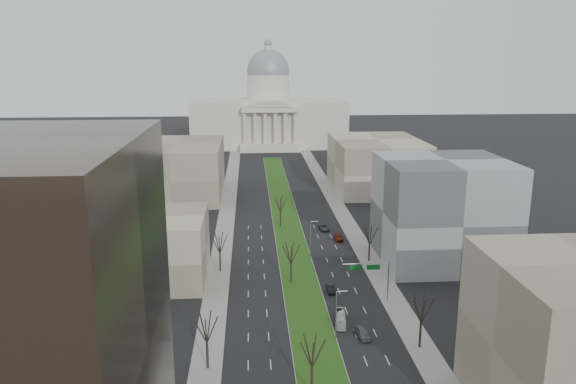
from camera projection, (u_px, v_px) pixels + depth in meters
name	position (u px, v px, depth m)	size (l,w,h in m)	color
ground	(288.00, 227.00, 157.26)	(600.00, 600.00, 0.00)	black
median	(288.00, 228.00, 156.26)	(8.00, 222.03, 0.20)	#999993
sidewalk_left	(221.00, 260.00, 131.85)	(5.00, 330.00, 0.15)	gray
sidewalk_right	(368.00, 257.00, 134.18)	(5.00, 330.00, 0.15)	gray
capitol	(269.00, 115.00, 298.38)	(80.00, 46.00, 55.00)	beige
building_beige_left	(144.00, 248.00, 119.49)	(26.00, 22.00, 14.00)	gray
building_grey_right	(442.00, 211.00, 129.54)	(28.00, 26.00, 24.00)	#575A5C
building_far_left	(178.00, 169.00, 191.57)	(30.00, 40.00, 18.00)	gray
building_far_right	(376.00, 164.00, 201.08)	(30.00, 40.00, 18.00)	gray
tree_left_mid	(206.00, 327.00, 84.68)	(5.40, 5.40, 9.72)	black
tree_left_far	(220.00, 242.00, 123.48)	(5.28, 5.28, 9.50)	black
tree_right_mid	(422.00, 308.00, 90.81)	(5.52, 5.52, 9.94)	black
tree_right_far	(370.00, 235.00, 129.72)	(5.04, 5.04, 9.07)	black
tree_median_a	(312.00, 351.00, 77.93)	(5.40, 5.40, 9.72)	black
tree_median_b	(291.00, 252.00, 116.70)	(5.40, 5.40, 9.72)	black
tree_median_c	(280.00, 203.00, 155.47)	(5.40, 5.40, 9.72)	black
streetlamp_median_b	(336.00, 315.00, 93.37)	(1.90, 0.20, 9.16)	gray
streetlamp_median_c	(311.00, 239.00, 132.14)	(1.90, 0.20, 9.16)	gray
mast_arm_signs	(375.00, 273.00, 108.28)	(9.12, 0.24, 8.09)	gray
car_grey_near	(362.00, 333.00, 95.83)	(1.92, 4.78, 1.63)	#494B51
car_black	(331.00, 289.00, 114.25)	(1.44, 4.12, 1.36)	black
car_red	(339.00, 237.00, 146.36)	(2.02, 4.98, 1.44)	maroon
car_grey_far	(324.00, 227.00, 154.97)	(2.33, 5.05, 1.40)	#424449
box_van	(341.00, 319.00, 100.62)	(1.60, 6.84, 1.90)	silver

